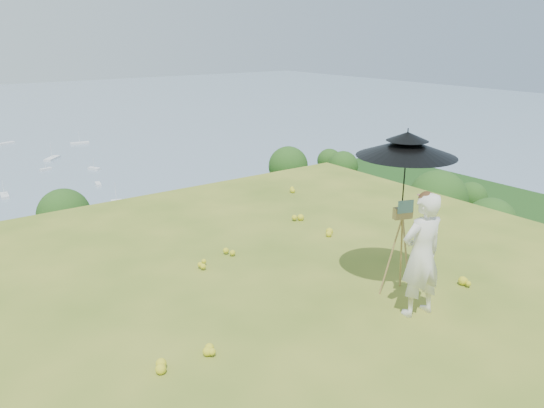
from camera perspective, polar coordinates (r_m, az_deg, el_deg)
ground at (r=6.84m, az=0.54°, el=-14.75°), size 14.00×14.00×0.00m
wildflowers at (r=6.99m, az=-0.71°, el=-13.44°), size 10.00×10.50×0.12m
painter at (r=7.37m, az=15.78°, el=-5.29°), size 0.69×0.51×1.75m
field_easel at (r=7.92m, az=13.61°, el=-4.57°), size 0.71×0.71×1.47m
sun_umbrella at (r=7.60m, az=14.08°, el=3.23°), size 1.63×1.63×1.26m
painter_cap at (r=7.10m, az=16.33°, el=0.86°), size 0.27×0.30×0.10m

